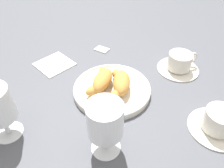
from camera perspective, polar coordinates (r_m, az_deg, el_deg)
name	(u,v)px	position (r m, az deg, el deg)	size (l,w,h in m)	color
ground_plane	(120,96)	(0.63, 2.19, -3.15)	(2.20, 2.20, 0.00)	#4C4F56
pastry_plate	(112,89)	(0.64, 0.00, -1.32)	(0.23, 0.23, 0.02)	silver
croissant_large	(120,83)	(0.61, 2.23, 0.34)	(0.13, 0.09, 0.04)	#CC893D
croissant_small	(102,80)	(0.62, -2.77, 1.00)	(0.12, 0.11, 0.04)	#CC893D
coffee_cup_near	(179,63)	(0.74, 17.35, 5.28)	(0.14, 0.14, 0.06)	silver
coffee_cup_far	(219,122)	(0.59, 26.32, -8.95)	(0.14, 0.14, 0.06)	silver
juice_glass_left	(105,122)	(0.44, -1.82, -9.97)	(0.08, 0.08, 0.14)	white
sugar_packet	(102,49)	(0.82, -2.67, 9.19)	(0.05, 0.03, 0.01)	white
folded_napkin	(54,64)	(0.77, -14.95, 5.17)	(0.11, 0.11, 0.01)	silver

